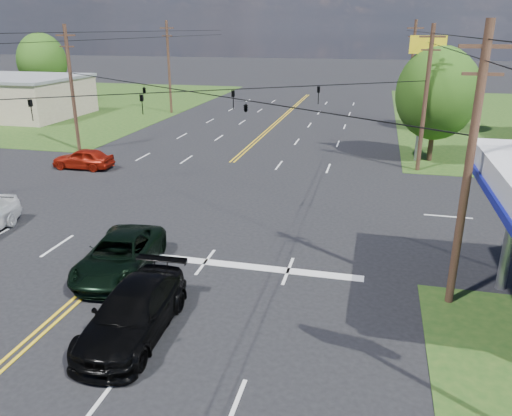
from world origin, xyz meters
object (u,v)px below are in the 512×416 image
(tree_right_b, at_px, (452,86))
(suv_black, at_px, (133,312))
(pole_se, at_px, (468,169))
(tree_far_l, at_px, (42,61))
(tree_right_a, at_px, (437,93))
(pickup_dkgreen, at_px, (120,255))
(pole_ne, at_px, (425,98))
(pole_nw, at_px, (72,87))
(pole_left_far, at_px, (169,66))
(retail_nw, at_px, (5,97))
(pole_right_far, at_px, (411,71))

(tree_right_b, relative_size, suv_black, 1.32)
(pole_se, height_order, tree_far_l, pole_se)
(tree_right_a, bearing_deg, pickup_dkgreen, -121.99)
(pole_se, bearing_deg, pole_ne, 90.00)
(pole_nw, relative_size, pole_left_far, 0.95)
(tree_far_l, relative_size, suv_black, 1.62)
(retail_nw, xyz_separation_m, pole_ne, (43.00, -13.00, 2.92))
(tree_far_l, relative_size, pickup_dkgreen, 1.62)
(pole_right_far, xyz_separation_m, pickup_dkgreen, (-12.50, -37.62, -4.42))
(tree_far_l, bearing_deg, retail_nw, -78.69)
(pole_right_far, bearing_deg, tree_right_a, -86.42)
(pole_se, bearing_deg, tree_right_b, 83.95)
(retail_nw, height_order, tree_right_b, tree_right_b)
(tree_far_l, height_order, suv_black, tree_far_l)
(pole_ne, distance_m, suv_black, 24.90)
(pole_nw, height_order, tree_far_l, pole_nw)
(suv_black, bearing_deg, pole_ne, 63.75)
(retail_nw, relative_size, suv_black, 2.97)
(pole_left_far, height_order, pickup_dkgreen, pole_left_far)
(pole_se, distance_m, pole_left_far, 45.22)
(retail_nw, xyz_separation_m, pole_se, (43.00, -31.00, 2.92))
(tree_right_a, distance_m, pickup_dkgreen, 25.82)
(pole_nw, xyz_separation_m, pole_left_far, (0.00, 19.00, 0.25))
(pole_ne, relative_size, tree_right_a, 1.16)
(retail_nw, bearing_deg, tree_far_l, 101.31)
(pole_ne, height_order, pole_right_far, pole_right_far)
(pole_nw, xyz_separation_m, pole_ne, (26.00, 0.00, 0.00))
(pole_left_far, xyz_separation_m, tree_far_l, (-19.00, 4.00, 0.03))
(pole_nw, bearing_deg, pole_se, -34.70)
(pole_left_far, bearing_deg, pole_nw, -90.00)
(pole_se, height_order, pole_ne, same)
(pickup_dkgreen, bearing_deg, retail_nw, 126.85)
(tree_right_a, xyz_separation_m, tree_right_b, (2.50, 12.00, -0.65))
(tree_right_b, xyz_separation_m, tree_far_l, (-48.50, 8.00, 0.98))
(pole_left_far, relative_size, suv_black, 1.86)
(tree_far_l, bearing_deg, pickup_dkgreen, -52.01)
(pole_ne, xyz_separation_m, suv_black, (-10.00, -22.43, -4.13))
(pole_right_far, bearing_deg, pole_nw, -143.84)
(retail_nw, bearing_deg, pole_se, -35.79)
(pole_ne, bearing_deg, pole_nw, 180.00)
(tree_right_b, distance_m, pickup_dkgreen, 37.39)
(pole_nw, bearing_deg, pole_right_far, 36.16)
(retail_nw, height_order, pole_ne, pole_ne)
(pole_left_far, height_order, tree_right_a, pole_left_far)
(pole_ne, xyz_separation_m, tree_far_l, (-45.00, 23.00, 0.28))
(pole_nw, relative_size, suv_black, 1.76)
(pole_se, height_order, pole_left_far, pole_left_far)
(pole_ne, height_order, tree_right_b, pole_ne)
(pole_ne, bearing_deg, tree_right_a, 71.57)
(suv_black, bearing_deg, pole_nw, 123.28)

